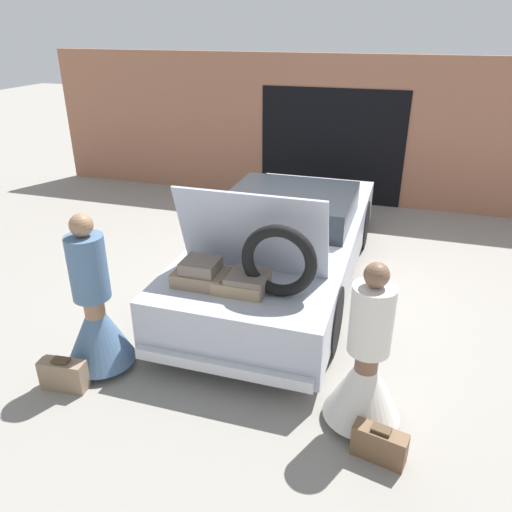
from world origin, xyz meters
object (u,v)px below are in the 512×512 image
Objects in this scene: suitcase_beside_left_person at (64,375)px; suitcase_beside_right_person at (379,444)px; person_right at (366,370)px; car at (285,243)px; person_left at (96,317)px.

suitcase_beside_right_person is (3.05, 0.02, -0.01)m from suitcase_beside_left_person.
person_right is at bearing 8.38° from suitcase_beside_left_person.
person_left is (-1.35, -2.45, 0.03)m from car.
person_right is at bearing 84.86° from person_left.
suitcase_beside_right_person is at bearing 0.36° from suitcase_beside_left_person.
car is 2.89× the size of person_left.
person_left is 1.07× the size of person_right.
suitcase_beside_right_person is (2.90, -0.41, -0.46)m from person_left.
car is at bearing 145.97° from person_left.
suitcase_beside_left_person is (-0.15, -0.43, -0.45)m from person_left.
car is 10.48× the size of suitcase_beside_left_person.
person_left is at bearing 172.00° from suitcase_beside_right_person.
person_right is (1.35, -2.45, -0.01)m from car.
suitcase_beside_left_person reaches higher than suitcase_beside_right_person.
suitcase_beside_left_person is 1.00× the size of suitcase_beside_right_person.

